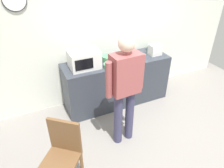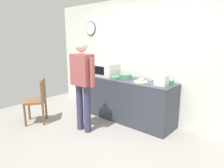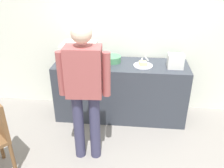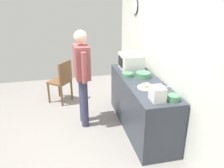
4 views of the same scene
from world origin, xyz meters
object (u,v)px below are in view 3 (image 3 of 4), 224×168
(microwave, at_px, (79,53))
(sandwich_plate, at_px, (143,65))
(person_standing, at_px, (84,86))
(salad_bowl, at_px, (113,59))
(toaster, at_px, (175,61))
(cereal_bowl, at_px, (177,60))
(spoon_utensil, at_px, (142,60))
(mixing_bowl, at_px, (103,66))
(fork_utensil, at_px, (147,59))

(microwave, distance_m, sandwich_plate, 0.96)
(person_standing, bearing_deg, sandwich_plate, 53.83)
(microwave, bearing_deg, salad_bowl, 9.27)
(toaster, relative_size, person_standing, 0.13)
(cereal_bowl, bearing_deg, spoon_utensil, 176.80)
(sandwich_plate, distance_m, cereal_bowl, 0.55)
(mixing_bowl, bearing_deg, sandwich_plate, 13.63)
(microwave, xyz_separation_m, person_standing, (0.27, -0.96, -0.04))
(mixing_bowl, xyz_separation_m, fork_utensil, (0.63, 0.43, -0.03))
(person_standing, bearing_deg, fork_utensil, 58.82)
(person_standing, bearing_deg, toaster, 38.86)
(sandwich_plate, height_order, toaster, toaster)
(microwave, distance_m, toaster, 1.40)
(mixing_bowl, xyz_separation_m, person_standing, (-0.11, -0.78, 0.08))
(sandwich_plate, bearing_deg, microwave, 177.76)
(microwave, height_order, fork_utensil, microwave)
(mixing_bowl, height_order, toaster, toaster)
(salad_bowl, height_order, fork_utensil, salad_bowl)
(salad_bowl, height_order, spoon_utensil, salad_bowl)
(microwave, distance_m, spoon_utensil, 0.96)
(microwave, bearing_deg, person_standing, -74.20)
(microwave, height_order, mixing_bowl, microwave)
(microwave, xyz_separation_m, cereal_bowl, (1.46, 0.16, -0.11))
(sandwich_plate, xyz_separation_m, person_standing, (-0.67, -0.92, 0.09))
(sandwich_plate, distance_m, salad_bowl, 0.47)
(mixing_bowl, bearing_deg, microwave, 155.16)
(toaster, distance_m, fork_utensil, 0.51)
(cereal_bowl, relative_size, mixing_bowl, 0.88)
(microwave, distance_m, salad_bowl, 0.50)
(fork_utensil, bearing_deg, sandwich_plate, -101.69)
(cereal_bowl, distance_m, toaster, 0.23)
(mixing_bowl, bearing_deg, person_standing, -97.68)
(salad_bowl, height_order, cereal_bowl, salad_bowl)
(microwave, relative_size, sandwich_plate, 1.80)
(cereal_bowl, distance_m, fork_utensil, 0.46)
(cereal_bowl, bearing_deg, fork_utensil, 168.52)
(toaster, height_order, fork_utensil, toaster)
(microwave, xyz_separation_m, toaster, (1.40, -0.05, -0.05))
(fork_utensil, bearing_deg, microwave, -165.80)
(mixing_bowl, bearing_deg, toaster, 6.85)
(fork_utensil, relative_size, person_standing, 0.10)
(sandwich_plate, height_order, salad_bowl, salad_bowl)
(microwave, bearing_deg, toaster, -2.14)
(microwave, distance_m, cereal_bowl, 1.47)
(sandwich_plate, relative_size, toaster, 1.26)
(mixing_bowl, relative_size, person_standing, 0.11)
(microwave, relative_size, person_standing, 0.29)
(mixing_bowl, bearing_deg, cereal_bowl, 17.41)
(mixing_bowl, distance_m, toaster, 1.03)
(toaster, height_order, person_standing, person_standing)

